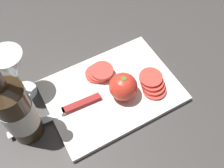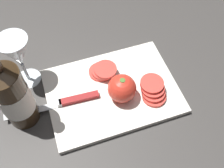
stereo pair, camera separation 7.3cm
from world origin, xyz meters
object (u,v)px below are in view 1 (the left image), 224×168
(wine_bottle, at_px, (17,111))
(knife, at_px, (73,107))
(whole_tomato, at_px, (123,86))
(tomato_slice_stack_far, at_px, (99,72))
(wine_glass, at_px, (12,68))
(tomato_slice_stack_near, at_px, (153,84))

(wine_bottle, relative_size, knife, 1.17)
(whole_tomato, relative_size, knife, 0.30)
(tomato_slice_stack_far, bearing_deg, knife, 29.47)
(whole_tomato, bearing_deg, wine_glass, -32.40)
(tomato_slice_stack_near, bearing_deg, wine_bottle, -8.77)
(whole_tomato, height_order, tomato_slice_stack_near, whole_tomato)
(wine_glass, relative_size, tomato_slice_stack_far, 2.11)
(wine_glass, height_order, tomato_slice_stack_far, wine_glass)
(wine_glass, distance_m, whole_tomato, 0.30)
(wine_bottle, relative_size, whole_tomato, 3.89)
(whole_tomato, distance_m, tomato_slice_stack_far, 0.10)
(wine_glass, xyz_separation_m, knife, (-0.10, 0.13, -0.09))
(whole_tomato, distance_m, tomato_slice_stack_near, 0.09)
(wine_glass, bearing_deg, whole_tomato, 147.60)
(wine_bottle, height_order, wine_glass, wine_bottle)
(tomato_slice_stack_near, bearing_deg, whole_tomato, -15.37)
(wine_bottle, distance_m, tomato_slice_stack_far, 0.26)
(whole_tomato, relative_size, tomato_slice_stack_far, 0.98)
(whole_tomato, bearing_deg, knife, -10.00)
(knife, distance_m, tomato_slice_stack_near, 0.23)
(wine_bottle, bearing_deg, tomato_slice_stack_near, 171.23)
(knife, bearing_deg, wine_bottle, 0.18)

